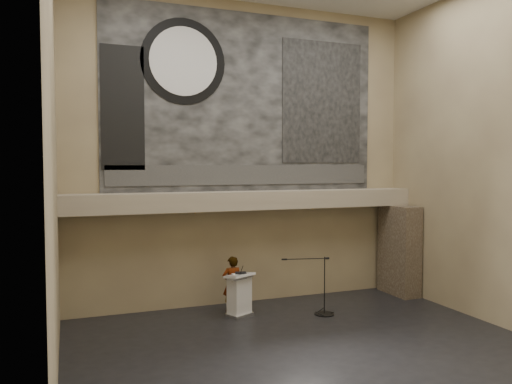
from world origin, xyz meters
name	(u,v)px	position (x,y,z in m)	size (l,w,h in m)	color
floor	(309,349)	(0.00, 0.00, 0.00)	(10.00, 10.00, 0.00)	black
wall_back	(246,154)	(0.00, 4.00, 4.25)	(10.00, 0.02, 8.50)	#7A684D
wall_front	(446,140)	(0.00, -4.00, 4.25)	(10.00, 0.02, 8.50)	#7A684D
wall_left	(53,146)	(-5.00, 0.00, 4.25)	(0.02, 8.00, 8.50)	#7A684D
wall_right	(493,152)	(5.00, 0.00, 4.25)	(0.02, 8.00, 8.50)	#7A684D
soffit	(251,200)	(0.00, 3.60, 2.95)	(10.00, 0.80, 0.50)	gray
sprinkler_left	(195,212)	(-1.60, 3.55, 2.67)	(0.04, 0.04, 0.06)	#B2893D
sprinkler_right	(313,208)	(1.90, 3.55, 2.67)	(0.04, 0.04, 0.06)	#B2893D
banner	(246,102)	(0.00, 3.97, 5.70)	(8.00, 0.05, 5.00)	black
banner_text_strip	(247,175)	(0.00, 3.93, 3.65)	(7.76, 0.02, 0.55)	#2F2F2F
banner_clock_rim	(183,61)	(-1.80, 3.93, 6.70)	(2.30, 2.30, 0.02)	black
banner_clock_face	(184,61)	(-1.80, 3.91, 6.70)	(1.84, 1.84, 0.02)	silver
banner_building_print	(322,102)	(2.40, 3.93, 5.80)	(2.60, 0.02, 3.60)	black
banner_brick_print	(123,108)	(-3.40, 3.93, 5.40)	(1.10, 0.02, 3.20)	black
stone_pier	(399,250)	(4.65, 3.15, 1.35)	(0.60, 1.40, 2.70)	#3E3226
lectern	(239,295)	(-0.64, 2.74, 0.55)	(0.85, 0.75, 1.13)	silver
binder	(241,273)	(-0.59, 2.77, 1.12)	(0.29, 0.23, 0.04)	black
papers	(237,274)	(-0.71, 2.72, 1.10)	(0.19, 0.27, 0.01)	white
speaker_person	(232,284)	(-0.69, 3.19, 0.74)	(0.54, 0.36, 1.49)	silver
mic_stand	(323,306)	(1.46, 2.08, 0.22)	(1.37, 0.53, 1.53)	black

